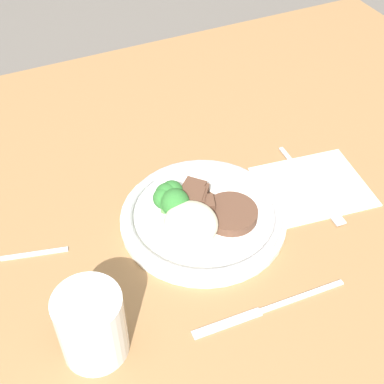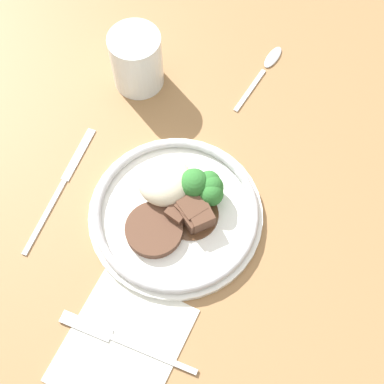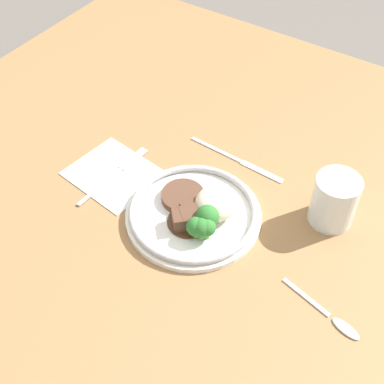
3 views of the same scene
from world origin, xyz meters
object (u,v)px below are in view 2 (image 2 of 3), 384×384
object	(u,v)px
spoon	(267,65)
fork	(113,337)
knife	(63,184)
plate	(178,207)
juice_glass	(137,62)

from	to	relation	value
spoon	fork	bearing A→B (deg)	-175.32
knife	fork	bearing A→B (deg)	-137.32
plate	spoon	world-z (taller)	plate
juice_glass	spoon	xyz separation A→B (m)	(0.09, -0.18, -0.04)
plate	spoon	bearing A→B (deg)	-10.46
fork	spoon	distance (m)	0.48
plate	spoon	distance (m)	0.29
plate	knife	xyz separation A→B (m)	(-0.01, 0.17, -0.02)
knife	juice_glass	bearing A→B (deg)	-8.06
plate	juice_glass	bearing A→B (deg)	33.99
fork	spoon	size ratio (longest dim) A/B	1.32
plate	juice_glass	size ratio (longest dim) A/B	2.53
juice_glass	fork	bearing A→B (deg)	-163.98
juice_glass	spoon	world-z (taller)	juice_glass
spoon	juice_glass	bearing A→B (deg)	129.67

